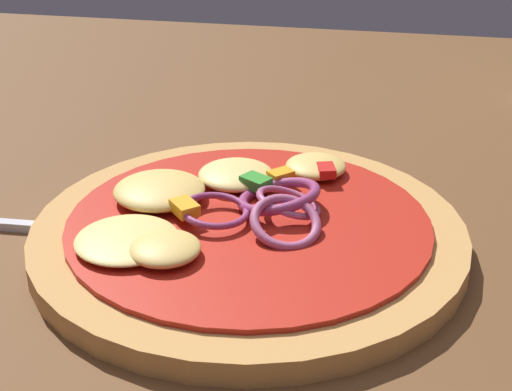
% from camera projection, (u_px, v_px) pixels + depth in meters
% --- Properties ---
extents(dining_table, '(1.23, 0.99, 0.04)m').
position_uv_depth(dining_table, '(301.00, 322.00, 0.38)').
color(dining_table, brown).
rests_on(dining_table, ground).
extents(pizza, '(0.23, 0.23, 0.03)m').
position_uv_depth(pizza, '(244.00, 229.00, 0.41)').
color(pizza, tan).
rests_on(pizza, dining_table).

